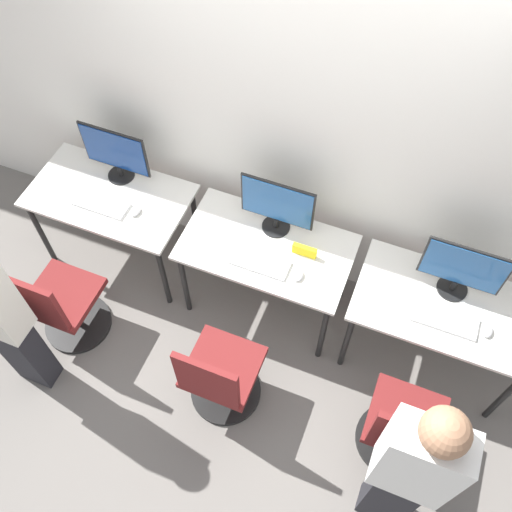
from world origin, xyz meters
name	(u,v)px	position (x,y,z in m)	size (l,w,h in m)	color
ground_plane	(250,336)	(0.00, 0.00, 0.00)	(20.00, 20.00, 0.00)	slate
wall_back	(295,125)	(0.00, 0.76, 1.40)	(12.00, 0.05, 2.80)	silver
desk_left	(111,202)	(-1.18, 0.32, 0.64)	(1.12, 0.63, 0.73)	silver
monitor_left	(115,153)	(-1.18, 0.51, 0.95)	(0.49, 0.19, 0.43)	black
keyboard_left	(101,204)	(-1.18, 0.22, 0.74)	(0.39, 0.15, 0.02)	silver
mouse_left	(136,211)	(-0.92, 0.24, 0.74)	(0.06, 0.09, 0.03)	silver
office_chair_left	(61,306)	(-1.21, -0.43, 0.36)	(0.48, 0.48, 0.89)	black
desk_center	(267,254)	(0.00, 0.32, 0.64)	(1.12, 0.63, 0.73)	silver
monitor_center	(277,205)	(0.00, 0.49, 0.95)	(0.49, 0.19, 0.43)	black
keyboard_center	(259,262)	(0.00, 0.18, 0.74)	(0.39, 0.15, 0.02)	silver
mouse_center	(298,276)	(0.27, 0.17, 0.74)	(0.06, 0.09, 0.03)	silver
office_chair_center	(220,378)	(0.01, -0.50, 0.36)	(0.48, 0.48, 0.89)	black
desk_right	(444,312)	(1.18, 0.32, 0.64)	(1.12, 0.63, 0.73)	silver
monitor_right	(463,269)	(1.18, 0.44, 0.95)	(0.49, 0.19, 0.43)	black
keyboard_right	(445,320)	(1.18, 0.21, 0.74)	(0.39, 0.15, 0.02)	silver
mouse_right	(488,331)	(1.43, 0.22, 0.74)	(0.06, 0.09, 0.03)	silver
office_chair_right	(402,431)	(1.15, -0.40, 0.36)	(0.48, 0.48, 0.89)	black
person_right	(410,471)	(1.16, -0.77, 0.88)	(0.36, 0.21, 1.62)	#232328
placard_center	(304,251)	(0.25, 0.35, 0.77)	(0.16, 0.03, 0.08)	yellow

